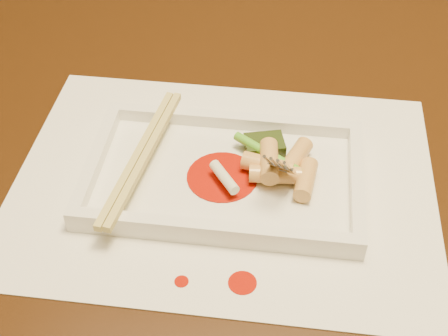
# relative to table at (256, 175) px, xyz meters

# --- Properties ---
(table) EXTENTS (1.40, 0.90, 0.75)m
(table) POSITION_rel_table_xyz_m (0.00, 0.00, 0.00)
(table) COLOR black
(table) RESTS_ON ground
(placemat) EXTENTS (0.40, 0.30, 0.00)m
(placemat) POSITION_rel_table_xyz_m (-0.02, -0.12, 0.10)
(placemat) COLOR white
(placemat) RESTS_ON table
(sauce_splatter_a) EXTENTS (0.02, 0.02, 0.00)m
(sauce_splatter_a) POSITION_rel_table_xyz_m (0.01, -0.23, 0.10)
(sauce_splatter_a) COLOR #AA1405
(sauce_splatter_a) RESTS_ON placemat
(sauce_splatter_b) EXTENTS (0.01, 0.01, 0.00)m
(sauce_splatter_b) POSITION_rel_table_xyz_m (-0.04, -0.24, 0.10)
(sauce_splatter_b) COLOR #AA1405
(sauce_splatter_b) RESTS_ON placemat
(plate_base) EXTENTS (0.26, 0.16, 0.01)m
(plate_base) POSITION_rel_table_xyz_m (-0.02, -0.12, 0.11)
(plate_base) COLOR white
(plate_base) RESTS_ON placemat
(plate_rim_far) EXTENTS (0.26, 0.01, 0.01)m
(plate_rim_far) POSITION_rel_table_xyz_m (-0.02, -0.04, 0.12)
(plate_rim_far) COLOR white
(plate_rim_far) RESTS_ON plate_base
(plate_rim_near) EXTENTS (0.26, 0.01, 0.01)m
(plate_rim_near) POSITION_rel_table_xyz_m (-0.02, -0.19, 0.12)
(plate_rim_near) COLOR white
(plate_rim_near) RESTS_ON plate_base
(plate_rim_left) EXTENTS (0.01, 0.14, 0.01)m
(plate_rim_left) POSITION_rel_table_xyz_m (-0.15, -0.12, 0.12)
(plate_rim_left) COLOR white
(plate_rim_left) RESTS_ON plate_base
(plate_rim_right) EXTENTS (0.01, 0.14, 0.01)m
(plate_rim_right) POSITION_rel_table_xyz_m (0.10, -0.12, 0.12)
(plate_rim_right) COLOR white
(plate_rim_right) RESTS_ON plate_base
(veg_piece) EXTENTS (0.04, 0.04, 0.01)m
(veg_piece) POSITION_rel_table_xyz_m (0.01, -0.08, 0.12)
(veg_piece) COLOR black
(veg_piece) RESTS_ON plate_base
(scallion_white) EXTENTS (0.03, 0.04, 0.01)m
(scallion_white) POSITION_rel_table_xyz_m (-0.02, -0.13, 0.12)
(scallion_white) COLOR #EAEACC
(scallion_white) RESTS_ON plate_base
(scallion_green) EXTENTS (0.08, 0.06, 0.01)m
(scallion_green) POSITION_rel_table_xyz_m (0.02, -0.10, 0.12)
(scallion_green) COLOR #439D19
(scallion_green) RESTS_ON plate_base
(chopstick_a) EXTENTS (0.03, 0.19, 0.01)m
(chopstick_a) POSITION_rel_table_xyz_m (-0.11, -0.12, 0.13)
(chopstick_a) COLOR tan
(chopstick_a) RESTS_ON plate_rim_near
(chopstick_b) EXTENTS (0.03, 0.19, 0.01)m
(chopstick_b) POSITION_rel_table_xyz_m (-0.10, -0.12, 0.13)
(chopstick_b) COLOR tan
(chopstick_b) RESTS_ON plate_rim_near
(fork) EXTENTS (0.09, 0.10, 0.14)m
(fork) POSITION_rel_table_xyz_m (0.05, -0.10, 0.18)
(fork) COLOR silver
(fork) RESTS_ON plate_base
(sauce_blob_0) EXTENTS (0.07, 0.07, 0.00)m
(sauce_blob_0) POSITION_rel_table_xyz_m (-0.02, -0.12, 0.11)
(sauce_blob_0) COLOR #AA1405
(sauce_blob_0) RESTS_ON plate_base
(rice_cake_0) EXTENTS (0.02, 0.05, 0.02)m
(rice_cake_0) POSITION_rel_table_xyz_m (0.05, -0.12, 0.12)
(rice_cake_0) COLOR #DBB666
(rice_cake_0) RESTS_ON plate_base
(rice_cake_1) EXTENTS (0.05, 0.03, 0.02)m
(rice_cake_1) POSITION_rel_table_xyz_m (0.02, -0.11, 0.12)
(rice_cake_1) COLOR #DBB666
(rice_cake_1) RESTS_ON plate_base
(rice_cake_2) EXTENTS (0.02, 0.05, 0.02)m
(rice_cake_2) POSITION_rel_table_xyz_m (0.02, -0.11, 0.13)
(rice_cake_2) COLOR #DBB666
(rice_cake_2) RESTS_ON plate_base
(rice_cake_3) EXTENTS (0.03, 0.05, 0.02)m
(rice_cake_3) POSITION_rel_table_xyz_m (0.04, -0.10, 0.12)
(rice_cake_3) COLOR #DBB666
(rice_cake_3) RESTS_ON plate_base
(rice_cake_4) EXTENTS (0.05, 0.02, 0.02)m
(rice_cake_4) POSITION_rel_table_xyz_m (0.02, -0.12, 0.12)
(rice_cake_4) COLOR #DBB666
(rice_cake_4) RESTS_ON plate_base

